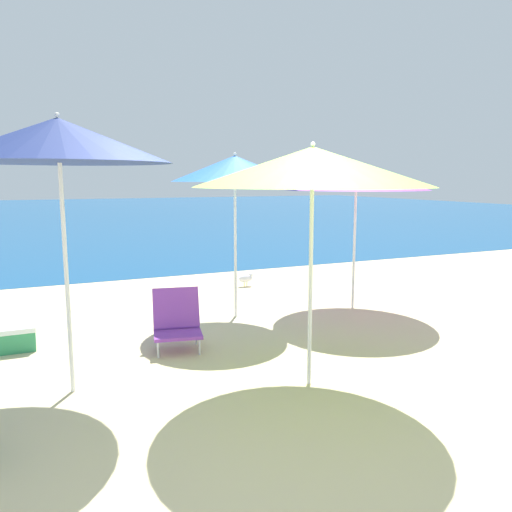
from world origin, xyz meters
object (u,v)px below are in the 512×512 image
(beach_umbrella_purple, at_px, (356,180))
(seagull, at_px, (246,278))
(beach_umbrella_lime, at_px, (313,167))
(beach_umbrella_blue, at_px, (235,169))
(cooler_box, at_px, (10,339))
(beach_chair_purple, at_px, (177,320))
(beach_umbrella_navy, at_px, (58,141))

(beach_umbrella_purple, height_order, seagull, beach_umbrella_purple)
(seagull, bearing_deg, beach_umbrella_lime, -104.82)
(beach_umbrella_blue, height_order, cooler_box, beach_umbrella_blue)
(beach_umbrella_purple, height_order, beach_umbrella_lime, beach_umbrella_lime)
(beach_umbrella_blue, relative_size, beach_chair_purple, 3.38)
(beach_umbrella_lime, relative_size, cooler_box, 4.16)
(beach_umbrella_purple, relative_size, seagull, 7.57)
(beach_umbrella_lime, height_order, cooler_box, beach_umbrella_lime)
(beach_umbrella_lime, height_order, seagull, beach_umbrella_lime)
(beach_umbrella_lime, distance_m, seagull, 4.63)
(beach_umbrella_lime, xyz_separation_m, seagull, (1.09, 4.11, -1.82))
(seagull, bearing_deg, beach_chair_purple, -126.03)
(beach_umbrella_lime, xyz_separation_m, cooler_box, (-2.55, 2.08, -1.83))
(beach_umbrella_lime, relative_size, beach_chair_purple, 3.34)
(beach_umbrella_blue, xyz_separation_m, seagull, (0.87, 1.73, -1.85))
(beach_umbrella_navy, bearing_deg, beach_chair_purple, 33.30)
(beach_umbrella_navy, xyz_separation_m, cooler_box, (-0.55, 1.39, -2.04))
(beach_umbrella_blue, distance_m, beach_umbrella_navy, 2.79)
(cooler_box, height_order, seagull, cooler_box)
(beach_umbrella_purple, relative_size, cooler_box, 3.90)
(beach_chair_purple, relative_size, seagull, 2.42)
(beach_umbrella_purple, xyz_separation_m, beach_umbrella_lime, (-1.95, -2.13, 0.12))
(beach_umbrella_purple, relative_size, beach_umbrella_lime, 0.94)
(cooler_box, xyz_separation_m, seagull, (3.64, 2.03, 0.00))
(beach_umbrella_lime, height_order, beach_chair_purple, beach_umbrella_lime)
(cooler_box, bearing_deg, seagull, 29.16)
(beach_umbrella_navy, bearing_deg, beach_umbrella_lime, -19.00)
(cooler_box, bearing_deg, beach_umbrella_lime, -39.26)
(beach_umbrella_lime, xyz_separation_m, beach_chair_purple, (-0.85, 1.44, -1.65))
(beach_umbrella_purple, xyz_separation_m, cooler_box, (-4.50, -0.04, -1.71))
(beach_umbrella_lime, bearing_deg, beach_umbrella_blue, 84.88)
(beach_umbrella_blue, height_order, beach_umbrella_lime, beach_umbrella_blue)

